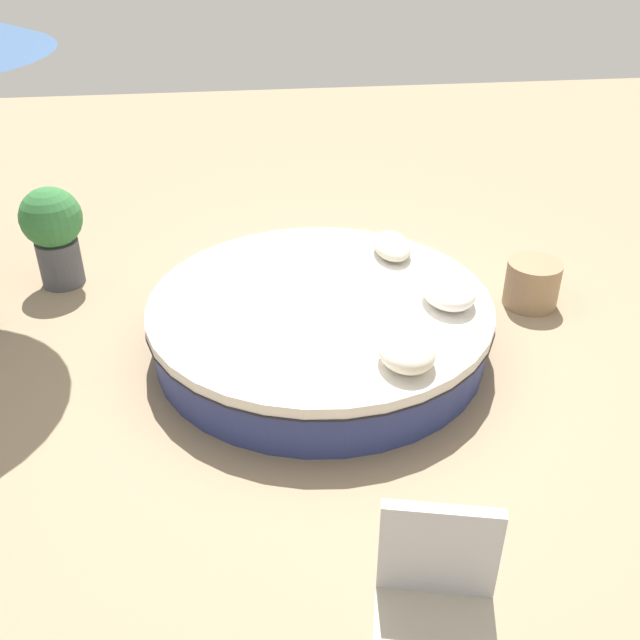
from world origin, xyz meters
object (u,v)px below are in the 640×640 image
at_px(throw_pillow_0, 407,350).
at_px(throw_pillow_1, 449,291).
at_px(patio_chair, 436,598).
at_px(planter, 54,230).
at_px(throw_pillow_2, 392,246).
at_px(side_table, 532,284).
at_px(round_bed, 320,324).

height_order(throw_pillow_0, throw_pillow_1, throw_pillow_0).
bearing_deg(throw_pillow_1, patio_chair, 163.22).
bearing_deg(patio_chair, planter, -46.69).
height_order(throw_pillow_1, throw_pillow_2, throw_pillow_1).
relative_size(throw_pillow_1, side_table, 1.12).
bearing_deg(round_bed, throw_pillow_0, -152.58).
relative_size(throw_pillow_1, planter, 0.56).
distance_m(patio_chair, side_table, 3.70).
bearing_deg(throw_pillow_1, side_table, -56.74).
distance_m(throw_pillow_2, patio_chair, 3.50).
bearing_deg(side_table, throw_pillow_1, 123.26).
relative_size(round_bed, throw_pillow_1, 5.08).
relative_size(round_bed, side_table, 5.70).
bearing_deg(planter, throw_pillow_2, -102.92).
distance_m(throw_pillow_1, patio_chair, 2.74).
distance_m(throw_pillow_2, planter, 2.98).
bearing_deg(side_table, throw_pillow_0, 133.44).
bearing_deg(throw_pillow_0, side_table, -46.56).
bearing_deg(throw_pillow_0, throw_pillow_1, -33.53).
xyz_separation_m(round_bed, throw_pillow_0, (-0.89, -0.46, 0.32)).
xyz_separation_m(throw_pillow_2, patio_chair, (-3.46, 0.54, 0.03)).
relative_size(throw_pillow_0, throw_pillow_1, 0.92).
relative_size(throw_pillow_2, side_table, 1.10).
height_order(patio_chair, side_table, patio_chair).
height_order(throw_pillow_0, patio_chair, patio_chair).
bearing_deg(planter, throw_pillow_1, -115.49).
relative_size(round_bed, planter, 2.87).
xyz_separation_m(throw_pillow_0, throw_pillow_1, (0.74, -0.49, -0.00)).
xyz_separation_m(throw_pillow_0, patio_chair, (-1.88, 0.30, 0.01)).
relative_size(throw_pillow_2, planter, 0.55).
bearing_deg(throw_pillow_1, throw_pillow_0, 146.47).
height_order(throw_pillow_2, side_table, throw_pillow_2).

